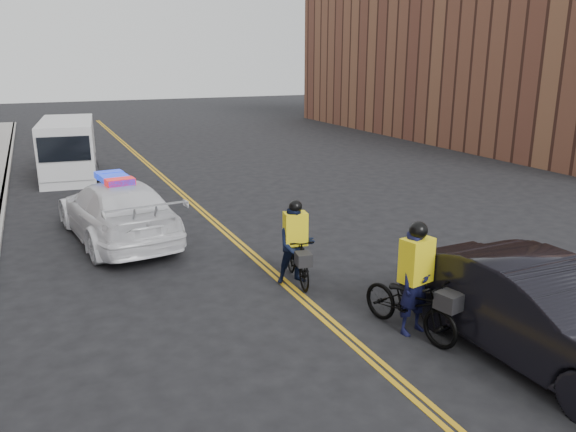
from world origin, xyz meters
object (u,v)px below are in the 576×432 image
at_px(police_cruiser, 117,210).
at_px(cyclist_far, 295,251).
at_px(cyclist_near, 415,295).
at_px(cargo_van, 69,150).
at_px(dark_sedan, 540,313).

height_order(police_cruiser, cyclist_far, cyclist_far).
height_order(cyclist_near, cyclist_far, cyclist_near).
height_order(police_cruiser, cargo_van, cargo_van).
height_order(dark_sedan, cyclist_near, cyclist_near).
bearing_deg(cargo_van, police_cruiser, -80.37).
bearing_deg(cyclist_far, police_cruiser, 133.49).
distance_m(dark_sedan, cyclist_near, 2.08).
xyz_separation_m(cargo_van, cyclist_near, (4.73, -17.42, -0.42)).
bearing_deg(dark_sedan, cyclist_near, 125.68).
distance_m(police_cruiser, cargo_van, 9.62).
bearing_deg(cyclist_near, cyclist_far, 95.13).
bearing_deg(police_cruiser, cyclist_near, 110.64).
bearing_deg(cyclist_near, police_cruiser, 105.24).
xyz_separation_m(cargo_van, cyclist_far, (3.76, -14.38, -0.40)).
bearing_deg(cyclist_near, dark_sedan, -65.21).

